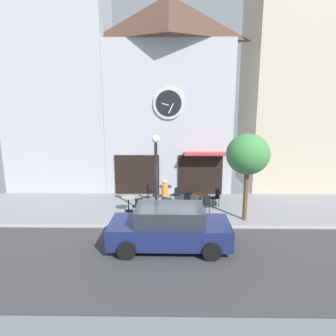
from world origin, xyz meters
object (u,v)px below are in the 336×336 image
Objects in this scene: cafe_chair_facing_wall at (189,201)px; cafe_chair_under_awning at (206,203)px; street_tree at (248,155)px; cafe_chair_facing_street at (138,205)px; cafe_table_center at (166,190)px; cafe_chair_corner at (176,194)px; cafe_table_center_right at (200,197)px; cafe_chair_outer at (216,196)px; cafe_chair_right_end at (150,191)px; pedestrian_orange at (165,196)px; street_lamp at (156,177)px; cafe_table_leftmost at (128,202)px; parked_car_navy at (170,227)px.

cafe_chair_facing_wall and cafe_chair_under_awning have the same top height.
street_tree is 4.34× the size of cafe_chair_facing_street.
cafe_table_center is 0.84× the size of cafe_chair_corner.
cafe_chair_under_awning is (0.19, -0.80, -0.01)m from cafe_table_center_right.
cafe_chair_corner is 1.00× the size of cafe_chair_outer.
cafe_chair_under_awning is (-1.67, 0.79, -2.45)m from street_tree.
pedestrian_orange is (0.88, -2.01, 0.33)m from cafe_chair_right_end.
street_lamp reaches higher than cafe_chair_outer.
street_lamp is 2.25m from cafe_table_leftmost.
cafe_chair_facing_street is 0.21× the size of parked_car_navy.
cafe_chair_corner is 2.60m from cafe_chair_facing_street.
cafe_chair_right_end is at bearing 139.17° from cafe_chair_facing_wall.
cafe_chair_outer is 1.22m from cafe_chair_under_awning.
cafe_chair_corner is (0.94, 2.22, -1.42)m from street_lamp.
cafe_chair_facing_wall is 1.00× the size of cafe_chair_under_awning.
cafe_table_center is at bearing 132.69° from cafe_chair_corner.
street_tree is 6.03m from cafe_table_leftmost.
cafe_table_leftmost is 0.81× the size of cafe_chair_corner.
cafe_table_center_right is 3.24m from cafe_chair_facing_street.
parked_car_navy reaches higher than cafe_chair_under_awning.
pedestrian_orange is at bearing -167.23° from cafe_chair_facing_wall.
street_lamp is 3.20m from cafe_table_center.
street_lamp is at bearing 179.62° from street_tree.
street_lamp is at bearing -34.22° from cafe_table_leftmost.
cafe_chair_outer is 3.61m from cafe_chair_right_end.
street_tree reaches higher than parked_car_navy.
cafe_chair_under_awning is at bearing -76.98° from cafe_table_center_right.
cafe_chair_corner is 1.00× the size of cafe_chair_facing_wall.
cafe_chair_outer is 5.07m from parked_car_navy.
cafe_chair_right_end is (-3.47, 0.98, 0.00)m from cafe_chair_outer.
cafe_chair_corner is at bearing 28.11° from cafe_table_leftmost.
cafe_table_center_right is 4.53m from parked_car_navy.
street_tree reaches higher than street_lamp.
cafe_table_center is at bearing 90.33° from pedestrian_orange.
pedestrian_orange is at bearing 94.29° from parked_car_navy.
pedestrian_orange reaches higher than parked_car_navy.
street_tree is at bearing -31.92° from cafe_chair_right_end.
cafe_table_center is 0.84× the size of cafe_chair_under_awning.
cafe_chair_facing_wall is at bearing 76.61° from parked_car_navy.
cafe_chair_under_awning and cafe_chair_right_end have the same top height.
street_lamp is 4.26× the size of cafe_chair_under_awning.
parked_car_navy is at bearing -87.19° from cafe_table_center.
cafe_table_leftmost is 0.81× the size of cafe_chair_outer.
pedestrian_orange reaches higher than cafe_chair_facing_wall.
street_lamp is 2.32m from cafe_chair_facing_wall.
cafe_table_center_right is 0.86m from cafe_chair_outer.
street_lamp is at bearing -79.55° from cafe_chair_right_end.
cafe_table_center_right is 1.96m from pedestrian_orange.
pedestrian_orange is at bearing -6.20° from cafe_table_leftmost.
cafe_chair_facing_wall is at bearing -57.50° from cafe_table_center.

